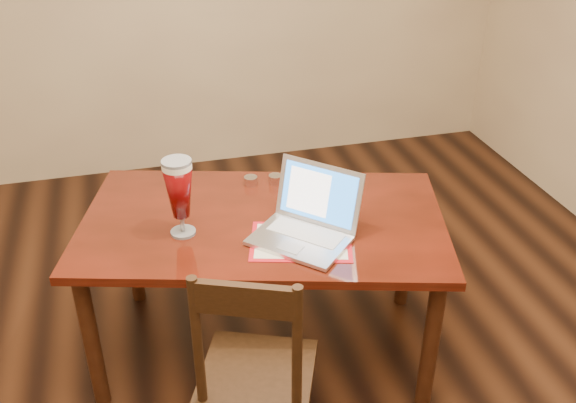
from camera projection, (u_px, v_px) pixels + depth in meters
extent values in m
cube|color=#51140A|center=(263.00, 223.00, 2.65)|extent=(1.66, 1.22, 0.04)
cylinder|color=#33190C|center=(92.00, 341.00, 2.54)|extent=(0.07, 0.07, 0.66)
cylinder|color=#33190C|center=(430.00, 346.00, 2.52)|extent=(0.07, 0.07, 0.66)
cylinder|color=#33190C|center=(132.00, 244.00, 3.14)|extent=(0.07, 0.07, 0.66)
cylinder|color=#33190C|center=(406.00, 247.00, 3.11)|extent=(0.07, 0.07, 0.66)
cube|color=#B6101B|center=(301.00, 242.00, 2.50)|extent=(0.45, 0.38, 0.00)
cube|color=beige|center=(301.00, 241.00, 2.49)|extent=(0.41, 0.33, 0.00)
cube|color=silver|center=(299.00, 240.00, 2.48)|extent=(0.43, 0.43, 0.02)
cube|color=silver|center=(306.00, 232.00, 2.52)|extent=(0.29, 0.29, 0.00)
cube|color=#B2B3B7|center=(290.00, 247.00, 2.43)|extent=(0.11, 0.11, 0.00)
cube|color=silver|center=(319.00, 194.00, 2.54)|extent=(0.31, 0.31, 0.24)
cube|color=blue|center=(318.00, 194.00, 2.53)|extent=(0.26, 0.26, 0.20)
cube|color=white|center=(309.00, 192.00, 2.55)|extent=(0.16, 0.16, 0.17)
cylinder|color=silver|center=(183.00, 232.00, 2.55)|extent=(0.10, 0.10, 0.01)
cylinder|color=silver|center=(182.00, 223.00, 2.53)|extent=(0.02, 0.02, 0.07)
cylinder|color=silver|center=(177.00, 166.00, 2.40)|extent=(0.11, 0.11, 0.02)
cylinder|color=silver|center=(176.00, 162.00, 2.39)|extent=(0.11, 0.11, 0.01)
cylinder|color=silver|center=(251.00, 181.00, 2.89)|extent=(0.06, 0.06, 0.04)
cylinder|color=silver|center=(275.00, 179.00, 2.90)|extent=(0.06, 0.06, 0.04)
cube|color=black|center=(257.00, 375.00, 2.29)|extent=(0.51, 0.50, 0.04)
cylinder|color=black|center=(226.00, 382.00, 2.54)|extent=(0.04, 0.04, 0.39)
cylinder|color=black|center=(306.00, 390.00, 2.50)|extent=(0.04, 0.04, 0.39)
cylinder|color=black|center=(197.00, 342.00, 2.04)|extent=(0.03, 0.03, 0.51)
cylinder|color=black|center=(297.00, 352.00, 2.00)|extent=(0.03, 0.03, 0.51)
cube|color=black|center=(245.00, 300.00, 1.93)|extent=(0.31, 0.15, 0.11)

